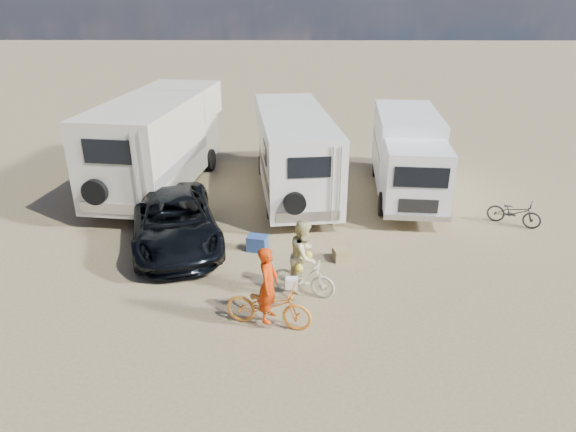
{
  "coord_description": "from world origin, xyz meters",
  "views": [
    {
      "loc": [
        0.07,
        -10.66,
        6.92
      ],
      "look_at": [
        -0.06,
        2.07,
        1.3
      ],
      "focal_mm": 32.07,
      "sensor_mm": 36.0,
      "label": 1
    }
  ],
  "objects_px": {
    "bike_man": "(269,306)",
    "dark_suv": "(174,220)",
    "rv_main": "(294,155)",
    "box_truck": "(408,158)",
    "bike_parked": "(514,212)",
    "rv_left": "(159,145)",
    "cooler": "(257,243)",
    "rider_woman": "(304,262)",
    "crate": "(341,255)",
    "rider_man": "(268,292)",
    "bike_woman": "(304,277)"
  },
  "relations": [
    {
      "from": "rv_left",
      "to": "bike_woman",
      "type": "relative_size",
      "value": 4.84
    },
    {
      "from": "bike_woman",
      "to": "cooler",
      "type": "bearing_deg",
      "value": 48.74
    },
    {
      "from": "crate",
      "to": "dark_suv",
      "type": "bearing_deg",
      "value": 168.02
    },
    {
      "from": "bike_parked",
      "to": "cooler",
      "type": "bearing_deg",
      "value": 133.58
    },
    {
      "from": "rv_main",
      "to": "crate",
      "type": "relative_size",
      "value": 17.72
    },
    {
      "from": "crate",
      "to": "rv_main",
      "type": "bearing_deg",
      "value": 104.29
    },
    {
      "from": "box_truck",
      "to": "bike_parked",
      "type": "xyz_separation_m",
      "value": [
        2.95,
        -2.58,
        -1.0
      ]
    },
    {
      "from": "rider_woman",
      "to": "crate",
      "type": "xyz_separation_m",
      "value": [
        1.08,
        1.78,
        -0.74
      ]
    },
    {
      "from": "bike_parked",
      "to": "rv_left",
      "type": "bearing_deg",
      "value": 105.84
    },
    {
      "from": "crate",
      "to": "bike_man",
      "type": "bearing_deg",
      "value": -121.43
    },
    {
      "from": "bike_man",
      "to": "cooler",
      "type": "relative_size",
      "value": 3.52
    },
    {
      "from": "bike_woman",
      "to": "rider_woman",
      "type": "xyz_separation_m",
      "value": [
        0.0,
        0.0,
        0.42
      ]
    },
    {
      "from": "box_truck",
      "to": "rider_man",
      "type": "height_order",
      "value": "box_truck"
    },
    {
      "from": "box_truck",
      "to": "bike_man",
      "type": "distance_m",
      "value": 9.34
    },
    {
      "from": "rv_main",
      "to": "bike_woman",
      "type": "height_order",
      "value": "rv_main"
    },
    {
      "from": "rider_woman",
      "to": "cooler",
      "type": "bearing_deg",
      "value": 48.74
    },
    {
      "from": "rv_left",
      "to": "bike_man",
      "type": "bearing_deg",
      "value": -55.56
    },
    {
      "from": "rv_left",
      "to": "cooler",
      "type": "xyz_separation_m",
      "value": [
        3.91,
        -5.02,
        -1.48
      ]
    },
    {
      "from": "rider_man",
      "to": "cooler",
      "type": "xyz_separation_m",
      "value": [
        -0.49,
        3.63,
        -0.66
      ]
    },
    {
      "from": "rv_main",
      "to": "rv_left",
      "type": "relative_size",
      "value": 0.95
    },
    {
      "from": "dark_suv",
      "to": "rider_woman",
      "type": "xyz_separation_m",
      "value": [
        3.75,
        -2.8,
        0.17
      ]
    },
    {
      "from": "rv_main",
      "to": "dark_suv",
      "type": "relative_size",
      "value": 1.41
    },
    {
      "from": "rv_main",
      "to": "crate",
      "type": "distance_m",
      "value": 5.48
    },
    {
      "from": "bike_woman",
      "to": "crate",
      "type": "distance_m",
      "value": 2.1
    },
    {
      "from": "box_truck",
      "to": "rider_man",
      "type": "relative_size",
      "value": 3.71
    },
    {
      "from": "rider_man",
      "to": "bike_parked",
      "type": "bearing_deg",
      "value": -40.26
    },
    {
      "from": "bike_man",
      "to": "crate",
      "type": "xyz_separation_m",
      "value": [
        1.88,
        3.07,
        -0.35
      ]
    },
    {
      "from": "bike_man",
      "to": "cooler",
      "type": "xyz_separation_m",
      "value": [
        -0.49,
        3.63,
        -0.29
      ]
    },
    {
      "from": "dark_suv",
      "to": "bike_woman",
      "type": "bearing_deg",
      "value": -53.19
    },
    {
      "from": "rv_main",
      "to": "bike_woman",
      "type": "distance_m",
      "value": 7.0
    },
    {
      "from": "rider_man",
      "to": "rv_left",
      "type": "bearing_deg",
      "value": 40.82
    },
    {
      "from": "box_truck",
      "to": "bike_man",
      "type": "bearing_deg",
      "value": -114.6
    },
    {
      "from": "bike_parked",
      "to": "crate",
      "type": "height_order",
      "value": "bike_parked"
    },
    {
      "from": "dark_suv",
      "to": "rider_man",
      "type": "relative_size",
      "value": 2.98
    },
    {
      "from": "bike_woman",
      "to": "cooler",
      "type": "height_order",
      "value": "bike_woman"
    },
    {
      "from": "box_truck",
      "to": "bike_woman",
      "type": "bearing_deg",
      "value": -114.26
    },
    {
      "from": "dark_suv",
      "to": "bike_parked",
      "type": "xyz_separation_m",
      "value": [
        10.54,
        1.38,
        -0.3
      ]
    },
    {
      "from": "rv_main",
      "to": "cooler",
      "type": "height_order",
      "value": "rv_main"
    },
    {
      "from": "box_truck",
      "to": "rider_man",
      "type": "bearing_deg",
      "value": -114.6
    },
    {
      "from": "rider_man",
      "to": "rider_woman",
      "type": "distance_m",
      "value": 1.52
    },
    {
      "from": "rv_left",
      "to": "bike_man",
      "type": "height_order",
      "value": "rv_left"
    },
    {
      "from": "rv_main",
      "to": "rv_left",
      "type": "bearing_deg",
      "value": 168.18
    },
    {
      "from": "rider_woman",
      "to": "cooler",
      "type": "distance_m",
      "value": 2.75
    },
    {
      "from": "rider_woman",
      "to": "crate",
      "type": "bearing_deg",
      "value": -11.36
    },
    {
      "from": "bike_woman",
      "to": "cooler",
      "type": "xyz_separation_m",
      "value": [
        -1.29,
        2.34,
        -0.26
      ]
    },
    {
      "from": "rv_left",
      "to": "rider_man",
      "type": "height_order",
      "value": "rv_left"
    },
    {
      "from": "bike_parked",
      "to": "crate",
      "type": "distance_m",
      "value": 6.2
    },
    {
      "from": "bike_man",
      "to": "dark_suv",
      "type": "bearing_deg",
      "value": 49.73
    },
    {
      "from": "rv_main",
      "to": "box_truck",
      "type": "bearing_deg",
      "value": -9.18
    },
    {
      "from": "rv_main",
      "to": "rider_man",
      "type": "xyz_separation_m",
      "value": [
        -0.56,
        -8.22,
        -0.6
      ]
    }
  ]
}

